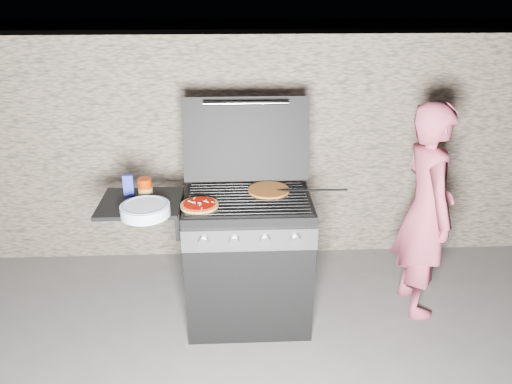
{
  "coord_description": "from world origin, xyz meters",
  "views": [
    {
      "loc": [
        -0.08,
        -2.84,
        2.2
      ],
      "look_at": [
        0.05,
        0.0,
        0.95
      ],
      "focal_mm": 35.0,
      "sensor_mm": 36.0,
      "label": 1
    }
  ],
  "objects_px": {
    "pizza_topped": "(199,205)",
    "person": "(425,211)",
    "sauce_jar": "(145,189)",
    "gas_grill": "(211,261)"
  },
  "relations": [
    {
      "from": "pizza_topped",
      "to": "person",
      "type": "height_order",
      "value": "person"
    },
    {
      "from": "pizza_topped",
      "to": "sauce_jar",
      "type": "bearing_deg",
      "value": 156.15
    },
    {
      "from": "sauce_jar",
      "to": "person",
      "type": "distance_m",
      "value": 1.84
    },
    {
      "from": "gas_grill",
      "to": "person",
      "type": "xyz_separation_m",
      "value": [
        1.44,
        0.09,
        0.29
      ]
    },
    {
      "from": "pizza_topped",
      "to": "gas_grill",
      "type": "bearing_deg",
      "value": 67.38
    },
    {
      "from": "gas_grill",
      "to": "person",
      "type": "bearing_deg",
      "value": 3.67
    },
    {
      "from": "gas_grill",
      "to": "pizza_topped",
      "type": "relative_size",
      "value": 5.85
    },
    {
      "from": "pizza_topped",
      "to": "person",
      "type": "bearing_deg",
      "value": 7.83
    },
    {
      "from": "gas_grill",
      "to": "pizza_topped",
      "type": "height_order",
      "value": "pizza_topped"
    },
    {
      "from": "person",
      "to": "sauce_jar",
      "type": "bearing_deg",
      "value": 89.52
    }
  ]
}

